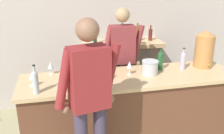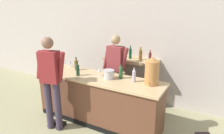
{
  "view_description": "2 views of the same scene",
  "coord_description": "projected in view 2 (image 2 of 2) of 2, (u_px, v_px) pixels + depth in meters",
  "views": [
    {
      "loc": [
        -1.06,
        0.11,
        2.17
      ],
      "look_at": [
        -0.37,
        3.19,
        1.04
      ],
      "focal_mm": 40.0,
      "sensor_mm": 36.0,
      "label": 1
    },
    {
      "loc": [
        1.92,
        -0.29,
        2.37
      ],
      "look_at": [
        -0.0,
        3.15,
        1.17
      ],
      "focal_mm": 32.0,
      "sensor_mm": 36.0,
      "label": 2
    }
  ],
  "objects": [
    {
      "name": "copper_dispenser",
      "position": [
        152.0,
        71.0,
        3.58
      ],
      "size": [
        0.26,
        0.3,
        0.51
      ],
      "color": "#BF7E43",
      "rests_on": "bar_counter"
    },
    {
      "name": "potted_plant_corner",
      "position": [
        47.0,
        80.0,
        5.99
      ],
      "size": [
        0.41,
        0.44,
        0.64
      ],
      "color": "#474D4B",
      "rests_on": "ground_plane"
    },
    {
      "name": "person_bartender",
      "position": [
        115.0,
        69.0,
        4.57
      ],
      "size": [
        0.66,
        0.31,
        1.78
      ],
      "color": "#4A4C30",
      "rests_on": "ground_plane"
    },
    {
      "name": "wine_bottle_port_short",
      "position": [
        76.0,
        64.0,
        4.46
      ],
      "size": [
        0.08,
        0.08,
        0.29
      ],
      "color": "brown",
      "rests_on": "bar_counter"
    },
    {
      "name": "bar_counter",
      "position": [
        98.0,
        99.0,
        4.19
      ],
      "size": [
        2.74,
        0.75,
        1.0
      ],
      "color": "brown",
      "rests_on": "ground_plane"
    },
    {
      "name": "wine_glass_by_dispenser",
      "position": [
        70.0,
        62.0,
        4.71
      ],
      "size": [
        0.08,
        0.08,
        0.17
      ],
      "color": "silver",
      "rests_on": "bar_counter"
    },
    {
      "name": "wine_bottle_riesling_slim",
      "position": [
        48.0,
        65.0,
        4.32
      ],
      "size": [
        0.07,
        0.07,
        0.32
      ],
      "color": "#ADBEC3",
      "rests_on": "bar_counter"
    },
    {
      "name": "wine_bottle_merlot_tall",
      "position": [
        121.0,
        72.0,
        3.92
      ],
      "size": [
        0.07,
        0.07,
        0.3
      ],
      "color": "#21572B",
      "rests_on": "bar_counter"
    },
    {
      "name": "wine_bottle_burgundy_dark",
      "position": [
        134.0,
        75.0,
        3.74
      ],
      "size": [
        0.07,
        0.07,
        0.29
      ],
      "color": "#B2ADC4",
      "rests_on": "bar_counter"
    },
    {
      "name": "wine_bottle_rose_blush",
      "position": [
        78.0,
        69.0,
        4.08
      ],
      "size": [
        0.07,
        0.07,
        0.3
      ],
      "color": "#1E412A",
      "rests_on": "bar_counter"
    },
    {
      "name": "fireplace_stone",
      "position": [
        130.0,
        80.0,
        5.05
      ],
      "size": [
        1.33,
        0.52,
        1.47
      ],
      "color": "gray",
      "rests_on": "ground_plane"
    },
    {
      "name": "wine_glass_back_row",
      "position": [
        53.0,
        64.0,
        4.53
      ],
      "size": [
        0.08,
        0.08,
        0.16
      ],
      "color": "silver",
      "rests_on": "bar_counter"
    },
    {
      "name": "wall_back_panel",
      "position": [
        135.0,
        48.0,
        5.05
      ],
      "size": [
        12.0,
        0.07,
        2.75
      ],
      "color": "beige",
      "rests_on": "ground_plane"
    },
    {
      "name": "person_customer",
      "position": [
        51.0,
        80.0,
        3.76
      ],
      "size": [
        0.65,
        0.37,
        1.85
      ],
      "color": "#3C3347",
      "rests_on": "ground_plane"
    },
    {
      "name": "wine_glass_front_right",
      "position": [
        99.0,
        70.0,
        4.07
      ],
      "size": [
        0.07,
        0.07,
        0.17
      ],
      "color": "silver",
      "rests_on": "bar_counter"
    },
    {
      "name": "ice_bucket_steel",
      "position": [
        109.0,
        74.0,
        3.91
      ],
      "size": [
        0.21,
        0.21,
        0.18
      ],
      "color": "silver",
      "rests_on": "bar_counter"
    }
  ]
}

